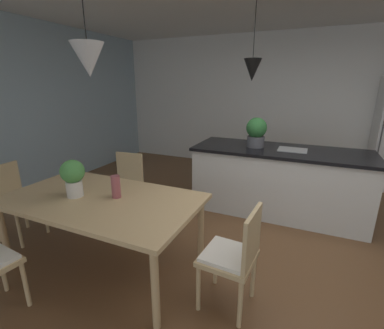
{
  "coord_description": "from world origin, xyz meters",
  "views": [
    {
      "loc": [
        0.05,
        -2.54,
        1.74
      ],
      "look_at": [
        -1.04,
        -0.09,
        0.93
      ],
      "focal_mm": 25.17,
      "sensor_mm": 36.0,
      "label": 1
    }
  ],
  "objects_px": {
    "chair_far_left": "(125,185)",
    "vase_on_dining_table": "(116,187)",
    "potted_plant_on_table": "(73,176)",
    "chair_window_end": "(15,199)",
    "chair_kitchen_end": "(234,255)",
    "potted_plant_on_island": "(256,132)",
    "dining_table": "(102,204)",
    "kitchen_island": "(278,180)"
  },
  "relations": [
    {
      "from": "potted_plant_on_island",
      "to": "potted_plant_on_table",
      "type": "xyz_separation_m",
      "value": [
        -1.28,
        -1.98,
        -0.19
      ]
    },
    {
      "from": "chair_kitchen_end",
      "to": "kitchen_island",
      "type": "xyz_separation_m",
      "value": [
        0.09,
        1.91,
        -0.01
      ]
    },
    {
      "from": "chair_far_left",
      "to": "vase_on_dining_table",
      "type": "xyz_separation_m",
      "value": [
        0.54,
        -0.81,
        0.35
      ]
    },
    {
      "from": "potted_plant_on_table",
      "to": "vase_on_dining_table",
      "type": "relative_size",
      "value": 1.67
    },
    {
      "from": "kitchen_island",
      "to": "vase_on_dining_table",
      "type": "relative_size",
      "value": 10.83
    },
    {
      "from": "chair_window_end",
      "to": "chair_far_left",
      "type": "relative_size",
      "value": 1.0
    },
    {
      "from": "chair_window_end",
      "to": "potted_plant_on_island",
      "type": "height_order",
      "value": "potted_plant_on_island"
    },
    {
      "from": "potted_plant_on_island",
      "to": "vase_on_dining_table",
      "type": "bearing_deg",
      "value": -116.27
    },
    {
      "from": "potted_plant_on_table",
      "to": "vase_on_dining_table",
      "type": "height_order",
      "value": "potted_plant_on_table"
    },
    {
      "from": "chair_window_end",
      "to": "chair_far_left",
      "type": "height_order",
      "value": "same"
    },
    {
      "from": "chair_far_left",
      "to": "chair_kitchen_end",
      "type": "bearing_deg",
      "value": -27.55
    },
    {
      "from": "chair_far_left",
      "to": "potted_plant_on_island",
      "type": "height_order",
      "value": "potted_plant_on_island"
    },
    {
      "from": "potted_plant_on_island",
      "to": "potted_plant_on_table",
      "type": "height_order",
      "value": "potted_plant_on_island"
    },
    {
      "from": "chair_far_left",
      "to": "vase_on_dining_table",
      "type": "bearing_deg",
      "value": -56.27
    },
    {
      "from": "dining_table",
      "to": "chair_far_left",
      "type": "bearing_deg",
      "value": 115.21
    },
    {
      "from": "chair_window_end",
      "to": "kitchen_island",
      "type": "distance_m",
      "value": 3.27
    },
    {
      "from": "dining_table",
      "to": "potted_plant_on_island",
      "type": "height_order",
      "value": "potted_plant_on_island"
    },
    {
      "from": "dining_table",
      "to": "potted_plant_on_table",
      "type": "relative_size",
      "value": 5.17
    },
    {
      "from": "chair_window_end",
      "to": "chair_far_left",
      "type": "bearing_deg",
      "value": 45.57
    },
    {
      "from": "chair_window_end",
      "to": "potted_plant_on_table",
      "type": "height_order",
      "value": "potted_plant_on_table"
    },
    {
      "from": "chair_far_left",
      "to": "vase_on_dining_table",
      "type": "distance_m",
      "value": 1.04
    },
    {
      "from": "chair_window_end",
      "to": "chair_kitchen_end",
      "type": "xyz_separation_m",
      "value": [
        2.56,
        -0.0,
        0.0
      ]
    },
    {
      "from": "dining_table",
      "to": "chair_kitchen_end",
      "type": "distance_m",
      "value": 1.3
    },
    {
      "from": "chair_far_left",
      "to": "potted_plant_on_table",
      "type": "xyz_separation_m",
      "value": [
        0.17,
        -0.95,
        0.45
      ]
    },
    {
      "from": "dining_table",
      "to": "vase_on_dining_table",
      "type": "bearing_deg",
      "value": 27.44
    },
    {
      "from": "dining_table",
      "to": "kitchen_island",
      "type": "relative_size",
      "value": 0.8
    },
    {
      "from": "chair_far_left",
      "to": "chair_kitchen_end",
      "type": "relative_size",
      "value": 1.0
    },
    {
      "from": "chair_kitchen_end",
      "to": "chair_far_left",
      "type": "bearing_deg",
      "value": 152.45
    },
    {
      "from": "chair_far_left",
      "to": "chair_kitchen_end",
      "type": "height_order",
      "value": "same"
    },
    {
      "from": "potted_plant_on_island",
      "to": "chair_window_end",
      "type": "bearing_deg",
      "value": -140.53
    },
    {
      "from": "chair_window_end",
      "to": "chair_far_left",
      "type": "xyz_separation_m",
      "value": [
        0.87,
        0.88,
        0.0
      ]
    },
    {
      "from": "chair_window_end",
      "to": "chair_kitchen_end",
      "type": "distance_m",
      "value": 2.56
    },
    {
      "from": "potted_plant_on_table",
      "to": "kitchen_island",
      "type": "bearing_deg",
      "value": 50.64
    },
    {
      "from": "chair_far_left",
      "to": "kitchen_island",
      "type": "height_order",
      "value": "kitchen_island"
    },
    {
      "from": "potted_plant_on_island",
      "to": "vase_on_dining_table",
      "type": "height_order",
      "value": "potted_plant_on_island"
    },
    {
      "from": "kitchen_island",
      "to": "chair_far_left",
      "type": "bearing_deg",
      "value": -150.22
    },
    {
      "from": "chair_window_end",
      "to": "chair_kitchen_end",
      "type": "relative_size",
      "value": 1.0
    },
    {
      "from": "chair_kitchen_end",
      "to": "potted_plant_on_island",
      "type": "xyz_separation_m",
      "value": [
        -0.25,
        1.91,
        0.64
      ]
    },
    {
      "from": "chair_kitchen_end",
      "to": "kitchen_island",
      "type": "height_order",
      "value": "kitchen_island"
    },
    {
      "from": "vase_on_dining_table",
      "to": "chair_window_end",
      "type": "bearing_deg",
      "value": -177.16
    },
    {
      "from": "chair_far_left",
      "to": "chair_window_end",
      "type": "bearing_deg",
      "value": -134.43
    },
    {
      "from": "dining_table",
      "to": "vase_on_dining_table",
      "type": "xyz_separation_m",
      "value": [
        0.13,
        0.07,
        0.17
      ]
    }
  ]
}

